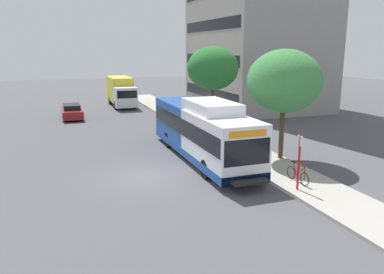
% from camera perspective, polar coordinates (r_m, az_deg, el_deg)
% --- Properties ---
extents(ground_plane, '(120.00, 120.00, 0.00)m').
position_cam_1_polar(ground_plane, '(27.62, -10.51, -0.77)').
color(ground_plane, '#4C4C51').
extents(sidewalk_curb, '(3.00, 56.00, 0.14)m').
position_cam_1_polar(sidewalk_curb, '(27.71, 4.60, -0.39)').
color(sidewalk_curb, '#A8A399').
rests_on(sidewalk_curb, ground).
extents(transit_bus, '(2.58, 12.25, 3.65)m').
position_cam_1_polar(transit_bus, '(22.83, 1.48, 0.93)').
color(transit_bus, white).
rests_on(transit_bus, ground).
extents(bus_stop_sign_pole, '(0.10, 0.36, 2.60)m').
position_cam_1_polar(bus_stop_sign_pole, '(18.09, 15.57, -2.99)').
color(bus_stop_sign_pole, red).
rests_on(bus_stop_sign_pole, sidewalk_curb).
extents(bicycle_parked, '(0.52, 1.76, 1.02)m').
position_cam_1_polar(bicycle_parked, '(19.35, 15.39, -5.30)').
color(bicycle_parked, black).
rests_on(bicycle_parked, sidewalk_curb).
extents(street_tree_near_stop, '(4.21, 4.21, 6.32)m').
position_cam_1_polar(street_tree_near_stop, '(22.65, 13.51, 8.04)').
color(street_tree_near_stop, '#4C3823').
rests_on(street_tree_near_stop, sidewalk_curb).
extents(street_tree_mid_block, '(4.08, 4.08, 6.52)m').
position_cam_1_polar(street_tree_mid_block, '(31.09, 3.11, 10.12)').
color(street_tree_mid_block, '#4C3823').
rests_on(street_tree_mid_block, sidewalk_curb).
extents(parked_car_far_lane, '(1.80, 4.50, 1.33)m').
position_cam_1_polar(parked_car_far_lane, '(37.97, -17.34, 3.63)').
color(parked_car_far_lane, maroon).
rests_on(parked_car_far_lane, ground).
extents(box_truck_background, '(2.32, 7.01, 3.25)m').
position_cam_1_polar(box_truck_background, '(44.53, -10.44, 6.72)').
color(box_truck_background, silver).
rests_on(box_truck_background, ground).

